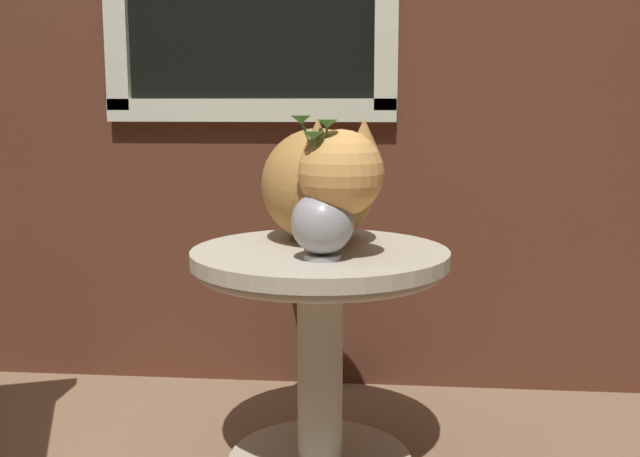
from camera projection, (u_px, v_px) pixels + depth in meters
name	position (u px, v px, depth m)	size (l,w,h in m)	color
wicker_side_table	(320.00, 318.00, 1.81)	(0.61, 0.61, 0.56)	#B2A893
cat	(322.00, 183.00, 1.83)	(0.37, 0.67, 0.31)	#AD7A3D
pewter_vase_with_ivy	(322.00, 215.00, 1.65)	(0.14, 0.14, 0.32)	#99999E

